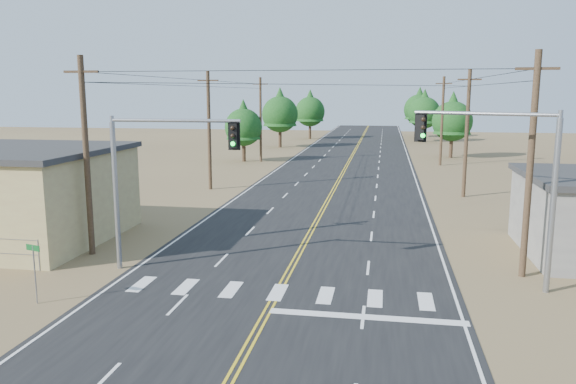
# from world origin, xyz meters

# --- Properties ---
(road) EXTENTS (15.00, 200.00, 0.02)m
(road) POSITION_xyz_m (0.00, 30.00, 0.01)
(road) COLOR black
(road) RESTS_ON ground
(utility_pole_left_near) EXTENTS (1.80, 0.30, 10.00)m
(utility_pole_left_near) POSITION_xyz_m (-10.50, 12.00, 5.12)
(utility_pole_left_near) COLOR #4C3826
(utility_pole_left_near) RESTS_ON ground
(utility_pole_left_mid) EXTENTS (1.80, 0.30, 10.00)m
(utility_pole_left_mid) POSITION_xyz_m (-10.50, 32.00, 5.12)
(utility_pole_left_mid) COLOR #4C3826
(utility_pole_left_mid) RESTS_ON ground
(utility_pole_left_far) EXTENTS (1.80, 0.30, 10.00)m
(utility_pole_left_far) POSITION_xyz_m (-10.50, 52.00, 5.12)
(utility_pole_left_far) COLOR #4C3826
(utility_pole_left_far) RESTS_ON ground
(utility_pole_right_near) EXTENTS (1.80, 0.30, 10.00)m
(utility_pole_right_near) POSITION_xyz_m (10.50, 12.00, 5.12)
(utility_pole_right_near) COLOR #4C3826
(utility_pole_right_near) RESTS_ON ground
(utility_pole_right_mid) EXTENTS (1.80, 0.30, 10.00)m
(utility_pole_right_mid) POSITION_xyz_m (10.50, 32.00, 5.12)
(utility_pole_right_mid) COLOR #4C3826
(utility_pole_right_mid) RESTS_ON ground
(utility_pole_right_far) EXTENTS (1.80, 0.30, 10.00)m
(utility_pole_right_far) POSITION_xyz_m (10.50, 52.00, 5.12)
(utility_pole_right_far) COLOR #4C3826
(utility_pole_right_far) RESTS_ON ground
(signal_mast_left) EXTENTS (6.08, 0.42, 7.17)m
(signal_mast_left) POSITION_xyz_m (-6.25, 10.02, 4.86)
(signal_mast_left) COLOR gray
(signal_mast_left) RESTS_ON ground
(signal_mast_right) EXTENTS (5.63, 2.70, 7.52)m
(signal_mast_right) POSITION_xyz_m (9.41, 10.72, 5.08)
(signal_mast_right) COLOR gray
(signal_mast_right) RESTS_ON ground
(street_sign) EXTENTS (0.69, 0.22, 2.38)m
(street_sign) POSITION_xyz_m (-9.12, 5.22, 1.60)
(street_sign) COLOR gray
(street_sign) RESTS_ON ground
(tree_left_near) EXTENTS (4.49, 4.49, 7.48)m
(tree_left_near) POSITION_xyz_m (-12.55, 51.78, 4.57)
(tree_left_near) COLOR #3F2D1E
(tree_left_near) RESTS_ON ground
(tree_left_mid) EXTENTS (5.43, 5.43, 9.06)m
(tree_left_mid) POSITION_xyz_m (-11.52, 70.02, 5.54)
(tree_left_mid) COLOR #3F2D1E
(tree_left_mid) RESTS_ON ground
(tree_left_far) EXTENTS (5.30, 5.30, 8.83)m
(tree_left_far) POSITION_xyz_m (-9.19, 86.77, 5.40)
(tree_left_far) COLOR #3F2D1E
(tree_left_far) RESTS_ON ground
(tree_right_near) EXTENTS (5.06, 5.06, 8.43)m
(tree_right_near) POSITION_xyz_m (12.53, 60.05, 5.15)
(tree_right_near) COLOR #3F2D1E
(tree_right_near) RESTS_ON ground
(tree_right_mid) EXTENTS (5.32, 5.32, 8.87)m
(tree_right_mid) POSITION_xyz_m (10.56, 83.71, 5.43)
(tree_right_mid) COLOR #3F2D1E
(tree_right_mid) RESTS_ON ground
(tree_right_far) EXTENTS (5.60, 5.60, 9.33)m
(tree_right_far) POSITION_xyz_m (10.29, 93.69, 5.71)
(tree_right_far) COLOR #3F2D1E
(tree_right_far) RESTS_ON ground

